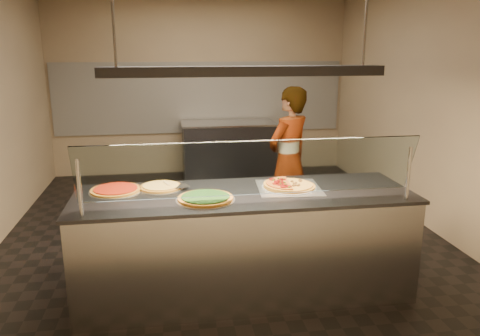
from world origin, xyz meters
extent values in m
cube|color=black|center=(0.00, 0.00, -0.01)|extent=(5.00, 6.00, 0.02)
cube|color=tan|center=(0.00, 3.01, 1.50)|extent=(5.00, 0.02, 3.00)
cube|color=tan|center=(0.00, -3.01, 1.50)|extent=(5.00, 0.02, 3.00)
cube|color=tan|center=(2.51, 0.00, 1.50)|extent=(0.02, 6.00, 3.00)
cube|color=silver|center=(0.00, 2.98, 1.30)|extent=(4.90, 0.02, 1.20)
cube|color=#B7B7BC|center=(0.03, -1.30, 0.45)|extent=(2.85, 0.90, 0.90)
cube|color=#333337|center=(0.03, -1.30, 0.92)|extent=(2.89, 0.94, 0.03)
cylinder|color=#B7B7BC|center=(-1.24, -1.70, 1.15)|extent=(0.03, 0.03, 0.44)
cylinder|color=#B7B7BC|center=(1.30, -1.70, 1.15)|extent=(0.03, 0.03, 0.44)
cube|color=white|center=(0.03, -1.64, 1.23)|extent=(2.65, 0.18, 0.47)
cube|color=silver|center=(0.44, -1.23, 0.93)|extent=(0.59, 0.59, 0.01)
cylinder|color=silver|center=(0.44, -1.23, 0.94)|extent=(0.48, 0.48, 0.01)
cylinder|color=#570704|center=(0.41, -1.12, 0.99)|extent=(0.06, 0.06, 0.01)
cylinder|color=#570704|center=(0.38, -1.15, 0.99)|extent=(0.06, 0.06, 0.01)
cylinder|color=#570704|center=(0.32, -1.11, 0.99)|extent=(0.06, 0.06, 0.01)
cylinder|color=#570704|center=(0.34, -1.19, 0.99)|extent=(0.06, 0.06, 0.01)
cylinder|color=#570704|center=(0.37, -1.22, 0.99)|extent=(0.06, 0.06, 0.01)
cylinder|color=#570704|center=(0.32, -1.25, 0.99)|extent=(0.06, 0.06, 0.01)
cylinder|color=#570704|center=(0.34, -1.28, 0.99)|extent=(0.06, 0.06, 0.01)
cylinder|color=#570704|center=(0.38, -1.29, 0.99)|extent=(0.06, 0.06, 0.01)
cylinder|color=#570704|center=(0.36, -1.36, 0.99)|extent=(0.06, 0.06, 0.01)
cylinder|color=#570704|center=(0.40, -1.35, 0.99)|extent=(0.06, 0.06, 0.01)
cube|color=#19590F|center=(0.42, -1.12, 0.99)|extent=(0.02, 0.02, 0.01)
cube|color=#19590F|center=(0.38, -1.09, 0.99)|extent=(0.02, 0.02, 0.01)
cube|color=#19590F|center=(0.32, -1.14, 0.99)|extent=(0.02, 0.02, 0.01)
cube|color=#19590F|center=(0.37, -1.20, 0.99)|extent=(0.02, 0.02, 0.01)
cube|color=#19590F|center=(0.40, -1.23, 0.99)|extent=(0.02, 0.01, 0.01)
cube|color=#19590F|center=(0.35, -1.27, 0.99)|extent=(0.02, 0.02, 0.01)
cube|color=#19590F|center=(0.39, -1.30, 0.99)|extent=(0.02, 0.02, 0.01)
cube|color=#19590F|center=(0.40, -1.38, 0.99)|extent=(0.02, 0.02, 0.01)
sphere|color=#513014|center=(0.47, -1.29, 0.97)|extent=(0.03, 0.03, 0.03)
sphere|color=#513014|center=(0.48, -1.28, 0.97)|extent=(0.03, 0.03, 0.03)
sphere|color=#513014|center=(0.50, -1.29, 0.97)|extent=(0.03, 0.03, 0.03)
sphere|color=#513014|center=(0.52, -1.27, 0.97)|extent=(0.03, 0.03, 0.03)
sphere|color=#513014|center=(0.49, -1.24, 0.97)|extent=(0.03, 0.03, 0.03)
sphere|color=#513014|center=(0.49, -1.23, 0.97)|extent=(0.03, 0.03, 0.03)
sphere|color=#513014|center=(0.51, -1.21, 0.97)|extent=(0.03, 0.03, 0.03)
sphere|color=#513014|center=(0.57, -1.16, 0.97)|extent=(0.03, 0.03, 0.03)
sphere|color=#513014|center=(0.57, -1.13, 0.97)|extent=(0.03, 0.03, 0.03)
sphere|color=#513014|center=(0.49, -1.16, 0.97)|extent=(0.03, 0.03, 0.03)
cylinder|color=silver|center=(-0.31, -1.44, 0.93)|extent=(0.48, 0.48, 0.01)
cylinder|color=#9B601C|center=(-0.31, -1.44, 0.95)|extent=(0.45, 0.45, 0.02)
cylinder|color=#0E360C|center=(-0.31, -1.44, 0.96)|extent=(0.39, 0.39, 0.01)
cylinder|color=silver|center=(-0.68, -1.05, 0.93)|extent=(0.39, 0.39, 0.01)
cylinder|color=#9B601C|center=(-0.68, -1.05, 0.94)|extent=(0.36, 0.36, 0.02)
cylinder|color=#DEAC4F|center=(-0.68, -1.05, 0.96)|extent=(0.32, 0.32, 0.01)
cylinder|color=silver|center=(-1.06, -1.08, 0.93)|extent=(0.46, 0.46, 0.01)
cylinder|color=#9B601C|center=(-1.06, -1.08, 0.94)|extent=(0.43, 0.43, 0.02)
cylinder|color=#820E01|center=(-1.06, -1.08, 0.96)|extent=(0.37, 0.37, 0.01)
cube|color=#B7B7BC|center=(-0.50, -1.10, 0.96)|extent=(0.16, 0.15, 0.00)
cylinder|color=tan|center=(-0.62, -1.02, 0.96)|extent=(0.07, 0.14, 0.02)
cube|color=#333337|center=(0.42, 2.55, 0.45)|extent=(1.52, 0.70, 0.90)
cube|color=#B7B7BC|center=(0.42, 2.55, 0.92)|extent=(1.56, 0.74, 0.03)
imported|color=#2A2833|center=(0.80, 0.12, 0.85)|extent=(0.75, 0.70, 1.71)
cube|color=#333337|center=(0.03, -1.30, 1.95)|extent=(2.30, 0.18, 0.08)
cylinder|color=#B7B7BC|center=(1.03, -1.30, 2.50)|extent=(0.02, 0.02, 1.01)
camera|label=1|loc=(-0.61, -5.06, 2.14)|focal=35.00mm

